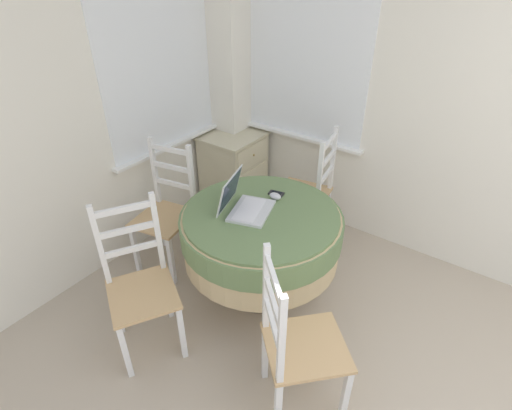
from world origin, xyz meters
The scene contains 10 objects.
corner_room_shell centered at (1.15, 2.13, 1.28)m, with size 4.21×5.24×2.55m.
round_dining_table centered at (0.75, 2.15, 0.58)m, with size 1.07×1.07×0.74m.
laptop centered at (0.71, 2.26, 0.79)m, with size 0.39×0.38×0.25m.
computer_mouse centered at (0.95, 2.17, 0.76)m, with size 0.06×0.09×0.04m.
cell_phone centered at (1.01, 2.20, 0.74)m, with size 0.08×0.11×0.01m.
dining_chair_near_back_window centered at (0.66, 2.97, 0.47)m, with size 0.48×0.46×1.01m.
dining_chair_near_right_window centered at (1.57, 2.24, 0.47)m, with size 0.45×0.47×1.01m.
dining_chair_camera_near centered at (0.20, 1.53, 0.47)m, with size 0.56×0.56×1.01m.
dining_chair_left_flank centered at (0.01, 2.52, 0.47)m, with size 0.54×0.55×1.01m.
corner_cabinet centered at (1.66, 3.10, 0.37)m, with size 0.53×0.50×0.73m.
Camera 1 is at (-1.01, 0.93, 2.18)m, focal length 28.00 mm.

